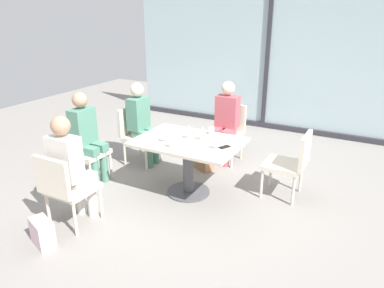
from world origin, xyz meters
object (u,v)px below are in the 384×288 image
wine_glass_1 (165,132)px  wine_glass_3 (172,137)px  dining_table_main (188,154)px  chair_far_right (291,161)px  coffee_cup (211,131)px  cell_phone_on_table (224,147)px  person_near_window (226,119)px  handbag_0 (42,233)px  chair_front_left (65,186)px  chair_far_left (137,132)px  person_side_end (87,134)px  person_front_left (70,165)px  chair_near_window (228,129)px  person_far_left (142,120)px  chair_side_end (82,147)px  wine_glass_4 (203,130)px  wine_glass_0 (218,139)px  handbag_1 (203,161)px  wine_glass_2 (189,129)px

wine_glass_1 → wine_glass_3: (0.17, -0.12, 0.00)m
dining_table_main → chair_far_right: chair_far_right is taller
coffee_cup → cell_phone_on_table: size_ratio=0.62×
person_near_window → handbag_0: 3.02m
chair_front_left → wine_glass_3: (0.74, 0.98, 0.37)m
chair_far_left → cell_phone_on_table: size_ratio=6.04×
person_near_window → handbag_0: size_ratio=4.20×
chair_far_right → wine_glass_1: (-1.40, -0.70, 0.37)m
person_side_end → handbag_0: size_ratio=4.20×
wine_glass_1 → person_front_left: bearing=-120.0°
chair_near_window → coffee_cup: 0.99m
person_far_left → coffee_cup: 1.23m
dining_table_main → chair_side_end: (-1.47, -0.34, -0.06)m
person_front_left → wine_glass_3: size_ratio=6.81×
person_near_window → wine_glass_4: (0.15, -1.10, 0.16)m
chair_front_left → wine_glass_1: (0.58, 1.11, 0.37)m
person_near_window → cell_phone_on_table: bearing=-67.6°
wine_glass_0 → wine_glass_4: same height
handbag_0 → person_near_window: bearing=95.0°
person_near_window → handbag_1: size_ratio=4.20×
wine_glass_3 → cell_phone_on_table: 0.64m
dining_table_main → coffee_cup: (0.15, 0.36, 0.22)m
chair_front_left → wine_glass_0: 1.76m
dining_table_main → person_near_window: bearing=90.0°
chair_far_left → dining_table_main: bearing=-23.5°
wine_glass_0 → cell_phone_on_table: bearing=66.5°
wine_glass_0 → handbag_0: (-1.23, -1.57, -0.72)m
chair_near_window → wine_glass_4: bearing=-82.8°
dining_table_main → handbag_1: dining_table_main is taller
wine_glass_3 → cell_phone_on_table: (0.54, 0.31, -0.13)m
dining_table_main → wine_glass_0: (0.45, -0.10, 0.31)m
chair_side_end → wine_glass_3: 1.47m
chair_front_left → wine_glass_0: wine_glass_0 is taller
chair_front_left → wine_glass_1: size_ratio=4.70×
person_far_left → cell_phone_on_table: (1.56, -0.52, 0.03)m
coffee_cup → handbag_1: 0.80m
coffee_cup → dining_table_main: bearing=-112.6°
dining_table_main → handbag_1: size_ratio=4.38×
wine_glass_0 → wine_glass_3: size_ratio=1.00×
chair_near_window → wine_glass_3: wine_glass_3 is taller
handbag_1 → person_near_window: bearing=94.5°
person_side_end → coffee_cup: person_side_end is taller
person_far_left → coffee_cup: (1.22, -0.16, 0.08)m
cell_phone_on_table → handbag_0: cell_phone_on_table is taller
handbag_0 → dining_table_main: bearing=85.2°
cell_phone_on_table → chair_far_right: bearing=62.7°
person_near_window → person_front_left: bearing=-108.5°
chair_front_left → handbag_1: size_ratio=2.90×
chair_side_end → chair_far_right: size_ratio=1.00×
person_side_end → wine_glass_2: (1.34, 0.40, 0.16)m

